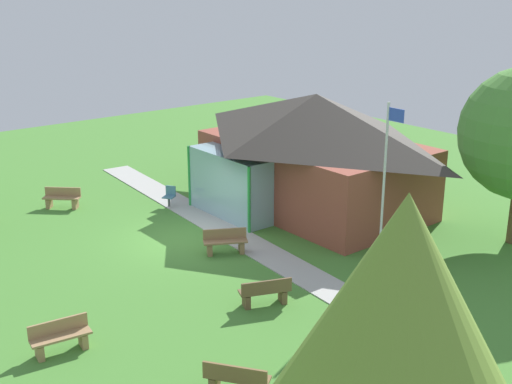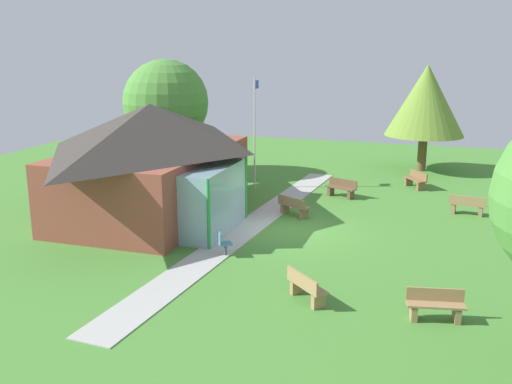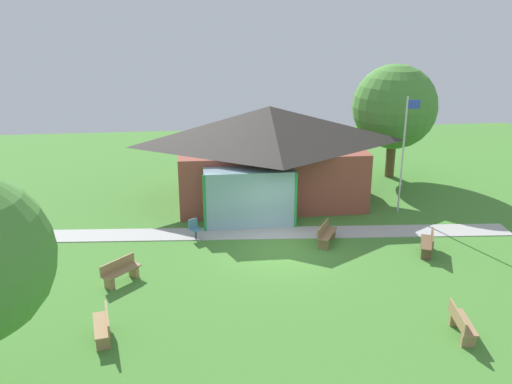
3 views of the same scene
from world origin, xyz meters
The scene contains 11 objects.
ground_plane centered at (0.00, 0.00, 0.00)m, with size 44.00×44.00×0.00m, color #478433.
pavilion centered at (0.25, 5.91, 2.45)m, with size 9.79×7.18×4.69m.
footpath centered at (0.00, 1.64, 0.01)m, with size 20.31×1.30×0.03m, color #ADADA8.
flagpole centered at (6.15, 3.46, 3.03)m, with size 0.64×0.08×5.48m.
bench_mid_left centered at (-6.07, -2.08, 0.40)m, with size 1.35×1.39×0.84m.
bench_mid_right centered at (5.72, -0.99, 0.40)m, with size 0.97×1.56×0.84m.
bench_lawn_far_right centered at (8.65, -4.25, 0.40)m, with size 1.48×1.23×0.84m.
bench_rear_near_path centered at (1.93, 0.36, 0.40)m, with size 1.11×1.53×0.84m.
bench_front_right centered at (4.41, -6.60, 0.40)m, with size 0.64×1.55×0.84m.
patio_chair_west centered at (-3.44, 1.44, 0.42)m, with size 0.61×0.61×0.86m.
tree_far_east centered at (13.06, -4.31, 3.98)m, with size 4.38×4.38×5.97m.
Camera 1 is at (18.86, -11.90, 8.99)m, focal length 46.15 mm.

